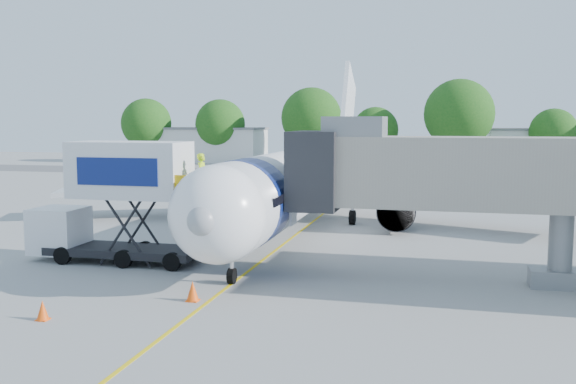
% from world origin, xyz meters
% --- Properties ---
extents(ground, '(160.00, 160.00, 0.00)m').
position_xyz_m(ground, '(0.00, 0.00, 0.00)').
color(ground, '#9A9A97').
rests_on(ground, ground).
extents(guidance_line, '(0.15, 70.00, 0.01)m').
position_xyz_m(guidance_line, '(0.00, 0.00, 0.01)').
color(guidance_line, yellow).
rests_on(guidance_line, ground).
extents(taxiway_strip, '(120.00, 10.00, 0.01)m').
position_xyz_m(taxiway_strip, '(0.00, 42.00, 0.00)').
color(taxiway_strip, '#59595B').
rests_on(taxiway_strip, ground).
extents(aircraft, '(34.17, 37.73, 11.35)m').
position_xyz_m(aircraft, '(0.00, 4.12, 2.95)').
color(aircraft, white).
rests_on(aircraft, ground).
extents(jet_bridge, '(13.90, 3.20, 6.60)m').
position_xyz_m(jet_bridge, '(7.99, -7.00, 4.34)').
color(jet_bridge, gray).
rests_on(jet_bridge, ground).
extents(catering_hiloader, '(8.50, 2.44, 5.50)m').
position_xyz_m(catering_hiloader, '(-6.26, -7.00, 2.76)').
color(catering_hiloader, black).
rests_on(catering_hiloader, ground).
extents(ground_tug, '(3.94, 2.41, 1.49)m').
position_xyz_m(ground_tug, '(1.14, -17.96, 0.78)').
color(ground_tug, silver).
rests_on(ground_tug, ground).
extents(safety_cone_a, '(0.46, 0.46, 0.73)m').
position_xyz_m(safety_cone_a, '(-0.58, -12.14, 0.35)').
color(safety_cone_a, '#FF510D').
rests_on(safety_cone_a, ground).
extents(safety_cone_b, '(0.41, 0.41, 0.65)m').
position_xyz_m(safety_cone_b, '(-4.47, -15.36, 0.31)').
color(safety_cone_b, '#FF510D').
rests_on(safety_cone_b, ground).
extents(outbuilding_left, '(18.40, 8.40, 5.30)m').
position_xyz_m(outbuilding_left, '(-28.00, 60.00, 2.66)').
color(outbuilding_left, silver).
rests_on(outbuilding_left, ground).
extents(outbuilding_right, '(16.40, 7.40, 5.30)m').
position_xyz_m(outbuilding_right, '(22.00, 62.00, 2.66)').
color(outbuilding_right, silver).
rests_on(outbuilding_right, ground).
extents(tree_a, '(7.61, 7.61, 9.70)m').
position_xyz_m(tree_a, '(-36.36, 57.25, 5.89)').
color(tree_a, '#382314').
rests_on(tree_a, ground).
extents(tree_b, '(7.46, 7.46, 9.52)m').
position_xyz_m(tree_b, '(-24.77, 58.13, 5.77)').
color(tree_b, '#382314').
rests_on(tree_b, ground).
extents(tree_c, '(8.70, 8.70, 11.09)m').
position_xyz_m(tree_c, '(-10.73, 57.74, 6.73)').
color(tree_c, '#382314').
rests_on(tree_c, ground).
extents(tree_d, '(6.49, 6.49, 8.27)m').
position_xyz_m(tree_d, '(-1.60, 58.22, 5.02)').
color(tree_d, '#382314').
rests_on(tree_d, ground).
extents(tree_e, '(9.36, 9.36, 11.93)m').
position_xyz_m(tree_e, '(9.77, 56.64, 7.24)').
color(tree_e, '#382314').
rests_on(tree_e, ground).
extents(tree_f, '(6.24, 6.24, 7.96)m').
position_xyz_m(tree_f, '(21.91, 57.83, 4.83)').
color(tree_f, '#382314').
rests_on(tree_f, ground).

